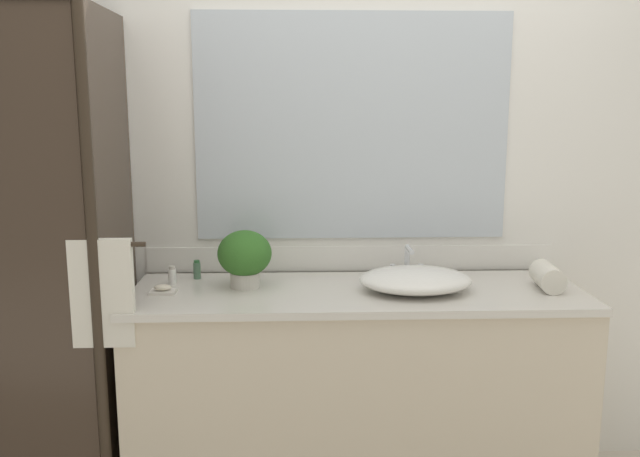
{
  "coord_description": "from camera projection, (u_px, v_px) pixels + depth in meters",
  "views": [
    {
      "loc": [
        -0.24,
        -2.57,
        1.63
      ],
      "look_at": [
        -0.15,
        0.0,
        1.15
      ],
      "focal_mm": 37.64,
      "sensor_mm": 36.0,
      "label": 1
    }
  ],
  "objects": [
    {
      "name": "wall_back_with_mirror",
      "position": [
        351.0,
        179.0,
        2.93
      ],
      "size": [
        4.4,
        0.06,
        2.6
      ],
      "color": "silver",
      "rests_on": "ground_plane"
    },
    {
      "name": "vanity_cabinet",
      "position": [
        356.0,
        394.0,
        2.76
      ],
      "size": [
        1.8,
        0.58,
        0.9
      ],
      "color": "beige",
      "rests_on": "ground_plane"
    },
    {
      "name": "shower_enclosure",
      "position": [
        12.0,
        274.0,
        2.42
      ],
      "size": [
        1.2,
        0.59,
        2.0
      ],
      "color": "#2D2319",
      "rests_on": "ground_plane"
    },
    {
      "name": "sink_basin",
      "position": [
        415.0,
        280.0,
        2.65
      ],
      "size": [
        0.44,
        0.34,
        0.09
      ],
      "primitive_type": "ellipsoid",
      "color": "white",
      "rests_on": "vanity_cabinet"
    },
    {
      "name": "faucet",
      "position": [
        407.0,
        267.0,
        2.84
      ],
      "size": [
        0.17,
        0.14,
        0.15
      ],
      "color": "silver",
      "rests_on": "vanity_cabinet"
    },
    {
      "name": "potted_plant",
      "position": [
        245.0,
        256.0,
        2.68
      ],
      "size": [
        0.22,
        0.22,
        0.23
      ],
      "color": "beige",
      "rests_on": "vanity_cabinet"
    },
    {
      "name": "soap_dish",
      "position": [
        163.0,
        290.0,
        2.62
      ],
      "size": [
        0.1,
        0.07,
        0.04
      ],
      "color": "silver",
      "rests_on": "vanity_cabinet"
    },
    {
      "name": "amenity_bottle_conditioner",
      "position": [
        197.0,
        270.0,
        2.83
      ],
      "size": [
        0.03,
        0.03,
        0.08
      ],
      "color": "#4C7056",
      "rests_on": "vanity_cabinet"
    },
    {
      "name": "amenity_bottle_body_wash",
      "position": [
        172.0,
        276.0,
        2.75
      ],
      "size": [
        0.03,
        0.03,
        0.08
      ],
      "color": "white",
      "rests_on": "vanity_cabinet"
    },
    {
      "name": "rolled_towel_near_edge",
      "position": [
        547.0,
        277.0,
        2.68
      ],
      "size": [
        0.12,
        0.2,
        0.1
      ],
      "primitive_type": "cylinder",
      "rotation": [
        1.57,
        0.0,
        -0.1
      ],
      "color": "silver",
      "rests_on": "vanity_cabinet"
    }
  ]
}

